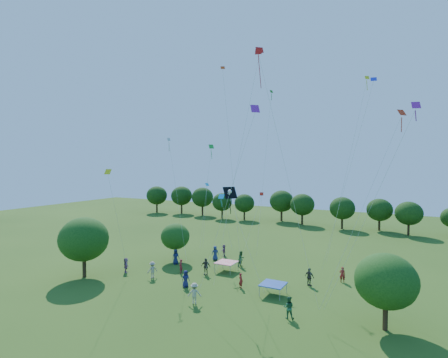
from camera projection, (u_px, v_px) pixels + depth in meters
The scene contains 36 objects.
near_tree_west at pixel (84, 239), 38.06m from camera, with size 5.30×5.30×6.58m.
near_tree_north at pixel (175, 236), 44.42m from camera, with size 3.65×3.65×4.80m.
near_tree_east at pixel (386, 281), 25.93m from camera, with size 4.53×4.53×5.76m.
treeline at pixel (313, 205), 70.20m from camera, with size 88.01×8.77×6.77m.
tent_red_stripe at pixel (226, 262), 40.21m from camera, with size 2.20×2.20×1.10m.
tent_blue at pixel (273, 284), 32.96m from camera, with size 2.20×2.20×1.10m.
crowd_person_0 at pixel (215, 253), 44.84m from camera, with size 0.91×0.49×1.84m, color navy.
crowd_person_1 at pixel (342, 275), 36.52m from camera, with size 0.61×0.39×1.63m, color maroon.
crowd_person_2 at pixel (289, 307), 28.01m from camera, with size 0.88×0.47×1.77m, color #29613B.
crowd_person_3 at pixel (194, 293), 30.87m from camera, with size 1.24×0.56×1.89m, color #B2A98E.
crowd_person_4 at pixel (309, 277), 35.44m from camera, with size 1.07×0.49×1.83m, color #3B352F.
crowd_person_5 at pixel (126, 265), 39.84m from camera, with size 1.56×0.56×1.67m, color #91558D.
crowd_person_6 at pixel (176, 257), 43.06m from camera, with size 0.92×0.50×1.86m, color #1A214D.
crowd_person_7 at pixel (241, 281), 34.82m from camera, with size 0.56×0.36×1.50m, color maroon.
crowd_person_8 at pixel (241, 259), 42.05m from camera, with size 0.94×0.51×1.90m, color #255524.
crowd_person_9 at pixel (152, 270), 37.86m from camera, with size 1.18×0.53×1.80m, color #A79386.
crowd_person_10 at pixel (206, 266), 39.00m from camera, with size 1.10×0.50×1.87m, color #413B34.
crowd_person_11 at pixel (224, 250), 46.94m from camera, with size 1.42×0.51×1.53m, color #975883.
crowd_person_12 at pixel (186, 279), 35.07m from camera, with size 0.84×0.45×1.70m, color navy.
crowd_person_13 at pixel (181, 266), 39.60m from camera, with size 0.59×0.38×1.57m, color maroon.
pirate_kite at pixel (230, 194), 31.10m from camera, with size 4.00×1.33×9.05m.
red_high_kite at pixel (252, 95), 31.86m from camera, with size 3.80×2.92×21.80m.
small_kite_0 at pixel (257, 210), 38.44m from camera, with size 1.99×2.30×7.95m.
small_kite_1 at pixel (229, 132), 37.00m from camera, with size 1.68×1.82×21.35m.
small_kite_2 at pixel (355, 133), 37.80m from camera, with size 4.16×0.58×20.49m.
small_kite_3 at pixel (267, 137), 44.75m from camera, with size 0.42×5.67×20.81m.
small_kite_4 at pixel (360, 129), 34.78m from camera, with size 4.96×0.75×19.62m.
small_kite_5 at pixel (393, 157), 23.56m from camera, with size 6.13×0.84×15.19m.
small_kite_6 at pixel (173, 169), 41.35m from camera, with size 3.30×1.21×14.22m.
small_kite_7 at pixel (206, 196), 47.27m from camera, with size 0.74×2.24×8.47m.
small_kite_8 at pixel (276, 126), 25.95m from camera, with size 4.36×2.58×19.61m.
small_kite_9 at pixel (386, 152), 26.49m from camera, with size 5.59×3.65×15.26m.
small_kite_10 at pixel (111, 190), 33.84m from camera, with size 2.12×4.47×10.62m.
small_kite_11 at pixel (210, 161), 48.25m from camera, with size 0.74×3.90×13.80m.
small_kite_12 at pixel (223, 203), 41.81m from camera, with size 0.72×3.36×7.49m.
small_kite_13 at pixel (245, 142), 28.24m from camera, with size 5.19×1.32×15.86m.
Camera 1 is at (15.18, -14.70, 12.46)m, focal length 28.00 mm.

